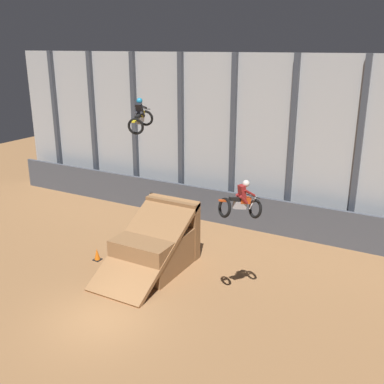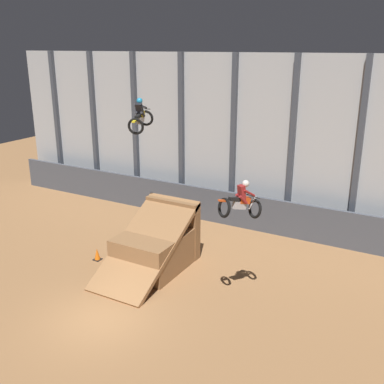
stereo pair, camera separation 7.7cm
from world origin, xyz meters
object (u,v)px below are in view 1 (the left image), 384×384
object	(u,v)px
dirt_ramp	(157,245)
traffic_cone_near_ramp	(97,255)
rider_bike_left_air	(140,117)
rider_bike_right_air	(241,202)

from	to	relation	value
dirt_ramp	traffic_cone_near_ramp	size ratio (longest dim) A/B	8.98
rider_bike_left_air	rider_bike_right_air	bearing A→B (deg)	-35.03
dirt_ramp	rider_bike_right_air	bearing A→B (deg)	-17.68
dirt_ramp	traffic_cone_near_ramp	world-z (taller)	dirt_ramp
rider_bike_left_air	rider_bike_right_air	world-z (taller)	rider_bike_left_air
dirt_ramp	rider_bike_left_air	distance (m)	5.89
dirt_ramp	rider_bike_right_air	distance (m)	5.99
rider_bike_left_air	traffic_cone_near_ramp	bearing A→B (deg)	-160.35
rider_bike_left_air	traffic_cone_near_ramp	xyz separation A→B (m)	(-1.85, -1.36, -6.53)
dirt_ramp	rider_bike_left_air	size ratio (longest dim) A/B	2.82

